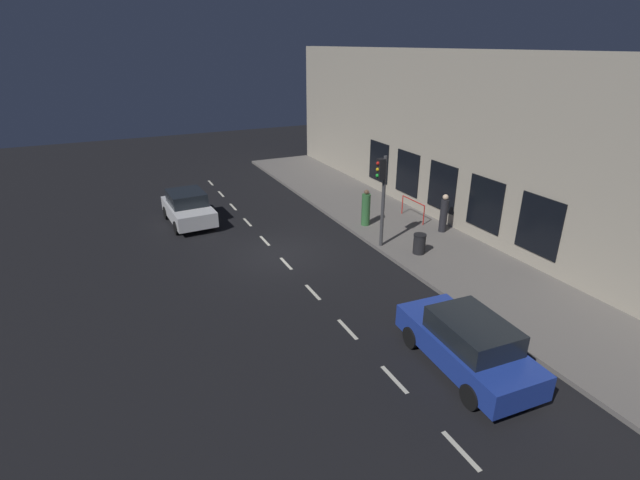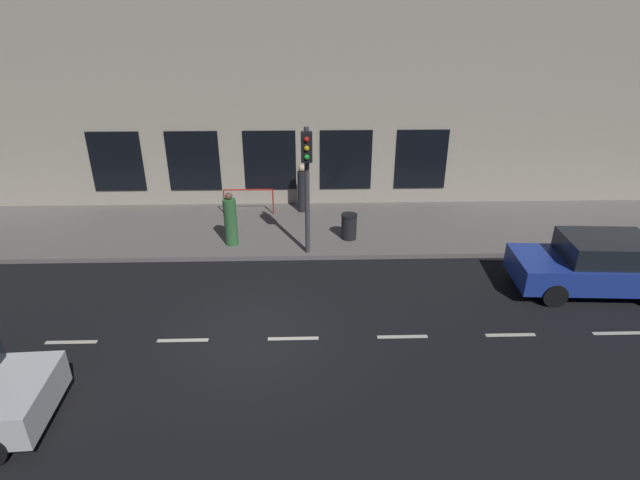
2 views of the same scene
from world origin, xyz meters
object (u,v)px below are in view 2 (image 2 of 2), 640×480
at_px(traffic_light, 307,171).
at_px(pedestrian_0, 302,189).
at_px(parked_car_1, 598,265).
at_px(pedestrian_1, 231,221).
at_px(trash_bin, 349,226).

relative_size(traffic_light, pedestrian_0, 2.19).
relative_size(traffic_light, parked_car_1, 0.89).
distance_m(traffic_light, pedestrian_0, 4.00).
distance_m(traffic_light, pedestrian_1, 3.15).
relative_size(traffic_light, pedestrian_1, 2.23).
xyz_separation_m(pedestrian_0, trash_bin, (-2.46, -1.54, -0.42)).
distance_m(pedestrian_1, trash_bin, 3.82).
height_order(parked_car_1, pedestrian_1, pedestrian_1).
height_order(traffic_light, parked_car_1, traffic_light).
bearing_deg(pedestrian_0, traffic_light, -133.82).
relative_size(parked_car_1, trash_bin, 5.22).
xyz_separation_m(traffic_light, pedestrian_0, (3.56, 0.18, -1.82)).
height_order(traffic_light, trash_bin, traffic_light).
distance_m(pedestrian_0, pedestrian_1, 3.59).
xyz_separation_m(traffic_light, pedestrian_1, (0.77, 2.43, -1.86)).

